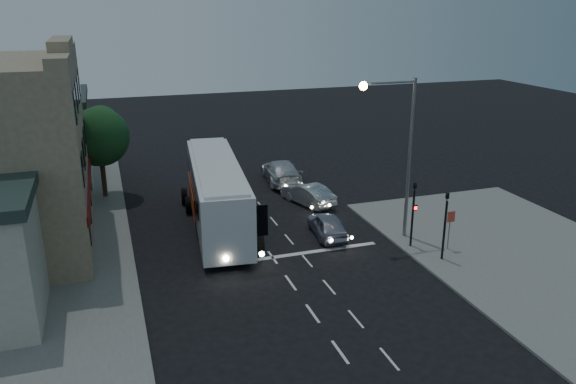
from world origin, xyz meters
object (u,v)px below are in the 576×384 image
object	(u,v)px
street_tree	(99,134)
tour_bus	(217,192)
car_sedan_a	(308,194)
regulatory_sign	(450,224)
traffic_signal_main	(414,207)
car_suv	(327,225)
traffic_signal_side	(446,218)
car_sedan_b	(281,171)
streetlight	(400,141)

from	to	relation	value
street_tree	tour_bus	bearing A→B (deg)	-49.91
car_sedan_a	street_tree	bearing A→B (deg)	-42.08
tour_bus	regulatory_sign	xyz separation A→B (m)	(11.12, -7.67, -0.56)
car_sedan_a	traffic_signal_main	world-z (taller)	traffic_signal_main
car_suv	regulatory_sign	size ratio (longest dim) A/B	1.83
traffic_signal_side	regulatory_sign	bearing A→B (deg)	43.92
car_sedan_a	street_tree	size ratio (longest dim) A/B	0.70
traffic_signal_main	regulatory_sign	world-z (taller)	traffic_signal_main
traffic_signal_main	traffic_signal_side	xyz separation A→B (m)	(0.70, -1.98, 0.00)
car_sedan_b	traffic_signal_side	size ratio (longest dim) A/B	1.40
traffic_signal_main	car_suv	bearing A→B (deg)	141.03
tour_bus	street_tree	xyz separation A→B (m)	(-6.39, 7.59, 2.34)
streetlight	traffic_signal_side	bearing A→B (deg)	-74.30
traffic_signal_side	street_tree	bearing A→B (deg)	135.50
car_sedan_a	car_suv	bearing A→B (deg)	63.39
traffic_signal_side	street_tree	xyz separation A→B (m)	(-16.51, 16.22, 2.08)
tour_bus	streetlight	bearing A→B (deg)	-23.71
car_suv	car_sedan_b	size ratio (longest dim) A/B	0.70
car_sedan_b	regulatory_sign	world-z (taller)	regulatory_sign
traffic_signal_main	street_tree	bearing A→B (deg)	137.97
streetlight	street_tree	world-z (taller)	streetlight
regulatory_sign	streetlight	world-z (taller)	streetlight
regulatory_sign	tour_bus	bearing A→B (deg)	145.40
car_sedan_b	traffic_signal_main	bearing A→B (deg)	108.79
car_sedan_b	traffic_signal_main	xyz separation A→B (m)	(3.10, -13.79, 1.59)
car_suv	streetlight	world-z (taller)	streetlight
car_suv	street_tree	size ratio (longest dim) A/B	0.65
car_suv	car_sedan_b	xyz separation A→B (m)	(0.64, 10.76, 0.15)
tour_bus	car_suv	xyz separation A→B (m)	(5.68, -3.63, -1.47)
tour_bus	car_suv	bearing A→B (deg)	-26.58
regulatory_sign	street_tree	distance (m)	23.40
tour_bus	car_sedan_b	size ratio (longest dim) A/B	2.30
traffic_signal_side	car_suv	bearing A→B (deg)	131.58
regulatory_sign	car_sedan_a	bearing A→B (deg)	115.91
tour_bus	car_sedan_b	xyz separation A→B (m)	(6.31, 7.13, -1.33)
traffic_signal_side	car_sedan_a	bearing A→B (deg)	109.05
car_sedan_a	street_tree	world-z (taller)	street_tree
traffic_signal_main	streetlight	size ratio (longest dim) A/B	0.46
car_suv	traffic_signal_main	distance (m)	5.11
traffic_signal_side	street_tree	world-z (taller)	street_tree
tour_bus	car_sedan_a	distance (m)	6.91
street_tree	traffic_signal_main	bearing A→B (deg)	-42.03
car_sedan_a	traffic_signal_side	size ratio (longest dim) A/B	1.05
regulatory_sign	street_tree	bearing A→B (deg)	138.92
traffic_signal_side	streetlight	bearing A→B (deg)	105.70
traffic_signal_main	car_sedan_a	bearing A→B (deg)	108.95
car_sedan_a	traffic_signal_main	distance (m)	9.11
street_tree	traffic_signal_side	bearing A→B (deg)	-44.50
car_suv	car_sedan_a	xyz separation A→B (m)	(0.83, 5.45, 0.03)
car_suv	street_tree	xyz separation A→B (m)	(-12.07, 11.22, 3.81)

